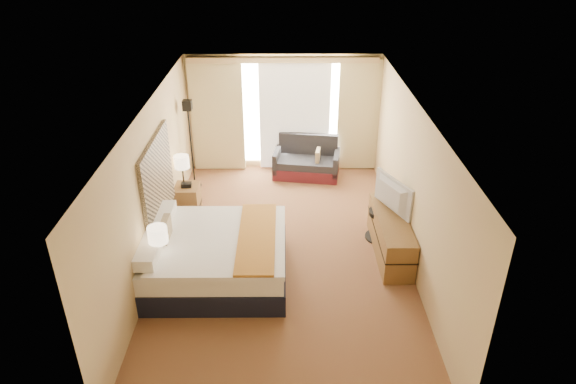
{
  "coord_description": "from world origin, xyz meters",
  "views": [
    {
      "loc": [
        0.03,
        -7.33,
        5.13
      ],
      "look_at": [
        0.08,
        0.4,
        0.98
      ],
      "focal_mm": 32.0,
      "sensor_mm": 36.0,
      "label": 1
    }
  ],
  "objects_px": {
    "bed": "(216,256)",
    "lamp_right": "(182,163)",
    "lamp_left": "(158,235)",
    "nightstand_left": "(161,278)",
    "desk_chair": "(385,214)",
    "loveseat": "(307,163)",
    "television": "(389,195)",
    "nightstand_right": "(188,199)",
    "floor_lamp": "(189,127)",
    "media_dresser": "(391,235)"
  },
  "relations": [
    {
      "from": "bed",
      "to": "lamp_right",
      "type": "bearing_deg",
      "value": 111.72
    },
    {
      "from": "nightstand_left",
      "to": "floor_lamp",
      "type": "bearing_deg",
      "value": 90.49
    },
    {
      "from": "loveseat",
      "to": "desk_chair",
      "type": "xyz_separation_m",
      "value": [
        1.29,
        -2.57,
        0.2
      ]
    },
    {
      "from": "television",
      "to": "nightstand_left",
      "type": "bearing_deg",
      "value": 85.04
    },
    {
      "from": "nightstand_right",
      "to": "bed",
      "type": "distance_m",
      "value": 2.25
    },
    {
      "from": "nightstand_right",
      "to": "television",
      "type": "xyz_separation_m",
      "value": [
        3.65,
        -1.2,
        0.72
      ]
    },
    {
      "from": "lamp_left",
      "to": "television",
      "type": "distance_m",
      "value": 3.83
    },
    {
      "from": "nightstand_left",
      "to": "desk_chair",
      "type": "height_order",
      "value": "desk_chair"
    },
    {
      "from": "bed",
      "to": "lamp_left",
      "type": "xyz_separation_m",
      "value": [
        -0.77,
        -0.37,
        0.64
      ]
    },
    {
      "from": "floor_lamp",
      "to": "lamp_left",
      "type": "relative_size",
      "value": 3.16
    },
    {
      "from": "nightstand_right",
      "to": "television",
      "type": "distance_m",
      "value": 3.91
    },
    {
      "from": "nightstand_right",
      "to": "desk_chair",
      "type": "xyz_separation_m",
      "value": [
        3.68,
        -0.98,
        0.22
      ]
    },
    {
      "from": "nightstand_right",
      "to": "lamp_right",
      "type": "xyz_separation_m",
      "value": [
        -0.06,
        0.08,
        0.74
      ]
    },
    {
      "from": "nightstand_left",
      "to": "media_dresser",
      "type": "height_order",
      "value": "media_dresser"
    },
    {
      "from": "loveseat",
      "to": "lamp_right",
      "type": "relative_size",
      "value": 2.54
    },
    {
      "from": "television",
      "to": "lamp_right",
      "type": "bearing_deg",
      "value": 46.4
    },
    {
      "from": "bed",
      "to": "desk_chair",
      "type": "relative_size",
      "value": 1.97
    },
    {
      "from": "loveseat",
      "to": "lamp_left",
      "type": "bearing_deg",
      "value": -111.22
    },
    {
      "from": "desk_chair",
      "to": "nightstand_left",
      "type": "bearing_deg",
      "value": -167.54
    },
    {
      "from": "bed",
      "to": "floor_lamp",
      "type": "distance_m",
      "value": 3.36
    },
    {
      "from": "nightstand_left",
      "to": "loveseat",
      "type": "bearing_deg",
      "value": 59.69
    },
    {
      "from": "nightstand_left",
      "to": "lamp_right",
      "type": "bearing_deg",
      "value": 91.33
    },
    {
      "from": "bed",
      "to": "floor_lamp",
      "type": "bearing_deg",
      "value": 105.14
    },
    {
      "from": "desk_chair",
      "to": "lamp_left",
      "type": "xyz_separation_m",
      "value": [
        -3.64,
        -1.49,
        0.53
      ]
    },
    {
      "from": "nightstand_left",
      "to": "lamp_right",
      "type": "relative_size",
      "value": 0.92
    },
    {
      "from": "bed",
      "to": "lamp_right",
      "type": "distance_m",
      "value": 2.43
    },
    {
      "from": "lamp_right",
      "to": "media_dresser",
      "type": "bearing_deg",
      "value": -22.14
    },
    {
      "from": "bed",
      "to": "television",
      "type": "bearing_deg",
      "value": 17.49
    },
    {
      "from": "nightstand_left",
      "to": "loveseat",
      "type": "height_order",
      "value": "loveseat"
    },
    {
      "from": "desk_chair",
      "to": "television",
      "type": "bearing_deg",
      "value": -107.07
    },
    {
      "from": "floor_lamp",
      "to": "desk_chair",
      "type": "height_order",
      "value": "floor_lamp"
    },
    {
      "from": "nightstand_left",
      "to": "desk_chair",
      "type": "xyz_separation_m",
      "value": [
        3.68,
        1.52,
        0.22
      ]
    },
    {
      "from": "nightstand_right",
      "to": "floor_lamp",
      "type": "height_order",
      "value": "floor_lamp"
    },
    {
      "from": "lamp_right",
      "to": "nightstand_right",
      "type": "bearing_deg",
      "value": -53.07
    },
    {
      "from": "media_dresser",
      "to": "lamp_left",
      "type": "height_order",
      "value": "lamp_left"
    },
    {
      "from": "loveseat",
      "to": "desk_chair",
      "type": "distance_m",
      "value": 2.88
    },
    {
      "from": "loveseat",
      "to": "lamp_right",
      "type": "xyz_separation_m",
      "value": [
        -2.45,
        -1.51,
        0.72
      ]
    },
    {
      "from": "nightstand_left",
      "to": "nightstand_right",
      "type": "height_order",
      "value": "same"
    },
    {
      "from": "media_dresser",
      "to": "floor_lamp",
      "type": "xyz_separation_m",
      "value": [
        -3.73,
        2.45,
        1.02
      ]
    },
    {
      "from": "loveseat",
      "to": "lamp_left",
      "type": "relative_size",
      "value": 2.47
    },
    {
      "from": "media_dresser",
      "to": "lamp_left",
      "type": "xyz_separation_m",
      "value": [
        -3.66,
        -1.02,
        0.68
      ]
    },
    {
      "from": "loveseat",
      "to": "floor_lamp",
      "type": "height_order",
      "value": "floor_lamp"
    },
    {
      "from": "floor_lamp",
      "to": "desk_chair",
      "type": "distance_m",
      "value": 4.29
    },
    {
      "from": "media_dresser",
      "to": "lamp_left",
      "type": "relative_size",
      "value": 2.93
    },
    {
      "from": "bed",
      "to": "nightstand_left",
      "type": "bearing_deg",
      "value": -153.67
    },
    {
      "from": "floor_lamp",
      "to": "lamp_right",
      "type": "relative_size",
      "value": 3.24
    },
    {
      "from": "bed",
      "to": "loveseat",
      "type": "bearing_deg",
      "value": 66.78
    },
    {
      "from": "media_dresser",
      "to": "floor_lamp",
      "type": "height_order",
      "value": "floor_lamp"
    },
    {
      "from": "lamp_left",
      "to": "lamp_right",
      "type": "height_order",
      "value": "lamp_left"
    },
    {
      "from": "nightstand_right",
      "to": "bed",
      "type": "height_order",
      "value": "bed"
    }
  ]
}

